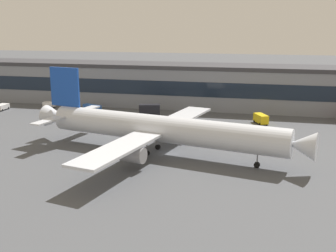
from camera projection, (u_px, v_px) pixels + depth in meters
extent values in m
plane|color=#4C4F54|center=(169.00, 153.00, 85.85)|extent=(600.00, 600.00, 0.00)
cube|color=gray|center=(206.00, 88.00, 132.45)|extent=(193.99, 15.57, 12.40)
cube|color=#38383D|center=(206.00, 66.00, 130.83)|extent=(197.87, 15.88, 1.20)
cube|color=#192333|center=(202.00, 90.00, 124.90)|extent=(190.11, 0.16, 4.46)
cylinder|color=silver|center=(163.00, 129.00, 84.09)|extent=(50.84, 15.80, 5.42)
cone|color=silver|center=(302.00, 145.00, 72.86)|extent=(5.84, 6.05, 5.15)
cone|color=silver|center=(57.00, 117.00, 95.43)|extent=(6.84, 6.01, 4.88)
cube|color=#1947B2|center=(65.00, 87.00, 92.55)|extent=(7.53, 2.06, 8.68)
cube|color=silver|center=(84.00, 110.00, 99.06)|extent=(4.36, 10.05, 0.30)
cube|color=silver|center=(50.00, 120.00, 88.59)|extent=(4.36, 10.05, 0.30)
cube|color=silver|center=(182.00, 117.00, 97.47)|extent=(10.59, 23.61, 0.50)
cube|color=silver|center=(118.00, 149.00, 72.63)|extent=(10.59, 23.61, 0.50)
cylinder|color=#99999E|center=(180.00, 129.00, 94.49)|extent=(4.99, 3.84, 2.98)
cylinder|color=#99999E|center=(133.00, 155.00, 75.68)|extent=(4.99, 3.84, 2.98)
cylinder|color=black|center=(257.00, 165.00, 77.21)|extent=(1.18, 0.72, 1.10)
cylinder|color=slate|center=(257.00, 157.00, 76.83)|extent=(0.24, 0.24, 2.60)
cylinder|color=black|center=(158.00, 147.00, 88.42)|extent=(1.18, 0.72, 1.10)
cylinder|color=slate|center=(158.00, 140.00, 88.05)|extent=(0.24, 0.24, 2.60)
cylinder|color=black|center=(147.00, 153.00, 84.14)|extent=(1.18, 0.72, 1.10)
cylinder|color=slate|center=(147.00, 146.00, 83.76)|extent=(0.24, 0.24, 2.60)
cube|color=black|center=(150.00, 110.00, 119.64)|extent=(6.41, 3.84, 3.20)
cube|color=black|center=(144.00, 108.00, 119.45)|extent=(2.59, 2.67, 0.80)
cylinder|color=black|center=(142.00, 116.00, 118.93)|extent=(0.75, 0.47, 0.70)
cylinder|color=black|center=(142.00, 115.00, 121.02)|extent=(0.75, 0.47, 0.70)
cylinder|color=black|center=(157.00, 116.00, 119.02)|extent=(0.75, 0.47, 0.70)
cylinder|color=black|center=(157.00, 114.00, 121.11)|extent=(0.75, 0.47, 0.70)
cube|color=white|center=(2.00, 107.00, 128.93)|extent=(2.74, 4.88, 1.40)
cylinder|color=black|center=(2.00, 110.00, 127.27)|extent=(0.32, 0.71, 0.70)
cylinder|color=black|center=(8.00, 108.00, 130.47)|extent=(0.32, 0.71, 0.70)
cylinder|color=black|center=(2.00, 108.00, 130.92)|extent=(0.32, 0.71, 0.70)
cube|color=#2651A5|center=(92.00, 107.00, 127.41)|extent=(6.65, 4.51, 1.60)
cube|color=black|center=(96.00, 107.00, 126.27)|extent=(2.81, 2.61, 0.40)
cylinder|color=black|center=(99.00, 110.00, 126.94)|extent=(0.76, 0.57, 0.70)
cylinder|color=black|center=(95.00, 111.00, 125.56)|extent=(0.76, 0.57, 0.70)
cylinder|color=black|center=(90.00, 109.00, 129.63)|extent=(0.76, 0.57, 0.70)
cylinder|color=black|center=(85.00, 109.00, 128.26)|extent=(0.76, 0.57, 0.70)
cube|color=yellow|center=(261.00, 118.00, 111.11)|extent=(4.24, 5.64, 2.20)
cube|color=black|center=(259.00, 116.00, 112.36)|extent=(2.61, 2.52, 0.55)
cylinder|color=black|center=(254.00, 121.00, 112.90)|extent=(0.57, 0.76, 0.70)
cylinder|color=black|center=(261.00, 121.00, 113.30)|extent=(0.57, 0.76, 0.70)
cylinder|color=black|center=(260.00, 124.00, 109.44)|extent=(0.57, 0.76, 0.70)
cylinder|color=black|center=(267.00, 124.00, 109.85)|extent=(0.57, 0.76, 0.70)
cube|color=white|center=(49.00, 104.00, 132.47)|extent=(3.85, 2.49, 1.50)
cube|color=black|center=(52.00, 104.00, 132.05)|extent=(1.51, 2.00, 0.38)
cylinder|color=black|center=(54.00, 106.00, 133.01)|extent=(0.74, 0.40, 0.70)
cylinder|color=black|center=(51.00, 107.00, 131.39)|extent=(0.74, 0.40, 0.70)
cylinder|color=black|center=(48.00, 106.00, 133.91)|extent=(0.74, 0.40, 0.70)
cylinder|color=black|center=(44.00, 107.00, 132.29)|extent=(0.74, 0.40, 0.70)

